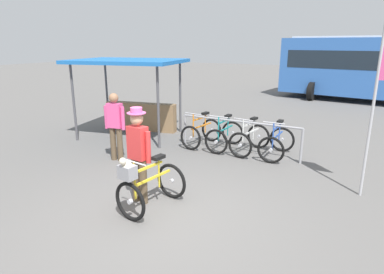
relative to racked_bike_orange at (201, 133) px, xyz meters
name	(u,v)px	position (x,y,z in m)	size (l,w,h in m)	color
ground_plane	(162,215)	(1.17, -3.82, -0.37)	(80.00, 80.00, 0.00)	#605E5B
bike_rack_rail	(239,129)	(1.15, -0.19, 0.30)	(3.21, 0.09, 0.88)	#99999E
racked_bike_orange	(201,133)	(0.00, 0.00, 0.00)	(0.81, 1.19, 0.97)	black
racked_bike_teal	(225,136)	(0.70, -0.01, 0.00)	(0.71, 1.12, 0.97)	black
racked_bike_white	(250,139)	(1.40, -0.01, 0.00)	(0.82, 1.17, 0.97)	black
racked_bike_blue	(277,143)	(2.10, -0.02, 0.00)	(0.68, 1.12, 0.97)	black
featured_bicycle	(147,185)	(0.88, -3.82, 0.12)	(0.81, 1.24, 1.09)	black
person_with_featured_bike	(138,152)	(0.56, -3.59, 0.58)	(0.53, 0.32, 1.72)	brown
pedestrian_with_backpack	(116,122)	(-1.27, -2.03, 0.57)	(0.52, 0.38, 1.64)	brown
market_stall	(134,89)	(-2.42, 0.20, 1.03)	(3.49, 2.86, 2.30)	#4C4C51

